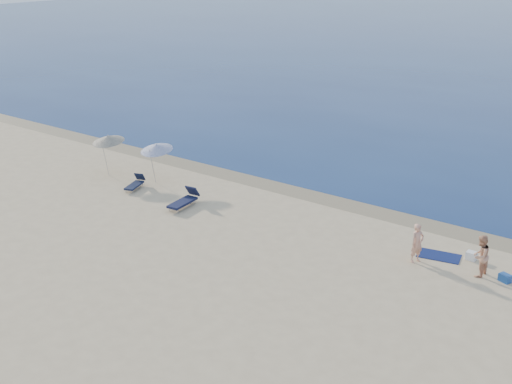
# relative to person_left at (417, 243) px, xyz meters

# --- Properties ---
(wet_sand_strip) EXTENTS (240.00, 1.60, 0.00)m
(wet_sand_strip) POSITION_rel_person_left_xyz_m (-4.17, 3.71, -0.78)
(wet_sand_strip) COLOR #847254
(wet_sand_strip) RESTS_ON ground
(person_left) EXTENTS (0.58, 0.68, 1.57)m
(person_left) POSITION_rel_person_left_xyz_m (0.00, 0.00, 0.00)
(person_left) COLOR tan
(person_left) RESTS_ON ground
(person_right) EXTENTS (0.70, 0.85, 1.61)m
(person_right) POSITION_rel_person_left_xyz_m (2.33, 0.31, 0.02)
(person_right) COLOR tan
(person_right) RESTS_ON ground
(beach_towel) EXTENTS (1.79, 1.21, 0.03)m
(beach_towel) POSITION_rel_person_left_xyz_m (0.56, 0.99, -0.77)
(beach_towel) COLOR #0D1745
(beach_towel) RESTS_ON ground
(white_bag) EXTENTS (0.40, 0.35, 0.33)m
(white_bag) POSITION_rel_person_left_xyz_m (1.68, 1.45, -0.62)
(white_bag) COLOR white
(white_bag) RESTS_ON ground
(blue_cooler) EXTENTS (0.49, 0.43, 0.29)m
(blue_cooler) POSITION_rel_person_left_xyz_m (3.27, 0.42, -0.64)
(blue_cooler) COLOR #1B4793
(blue_cooler) RESTS_ON ground
(umbrella_near) EXTENTS (1.73, 1.76, 2.19)m
(umbrella_near) POSITION_rel_person_left_xyz_m (-14.50, 0.62, 1.07)
(umbrella_near) COLOR silver
(umbrella_near) RESTS_ON ground
(umbrella_far) EXTENTS (1.73, 1.76, 2.30)m
(umbrella_far) POSITION_rel_person_left_xyz_m (-17.39, -0.04, 1.19)
(umbrella_far) COLOR silver
(umbrella_far) RESTS_ON ground
(lounger_left) EXTENTS (0.96, 1.56, 0.66)m
(lounger_left) POSITION_rel_person_left_xyz_m (-14.73, -0.78, -0.54)
(lounger_left) COLOR #121931
(lounger_left) RESTS_ON ground
(lounger_right) EXTENTS (0.80, 1.91, 0.82)m
(lounger_right) POSITION_rel_person_left_xyz_m (-11.08, -1.11, -0.48)
(lounger_right) COLOR #131835
(lounger_right) RESTS_ON ground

